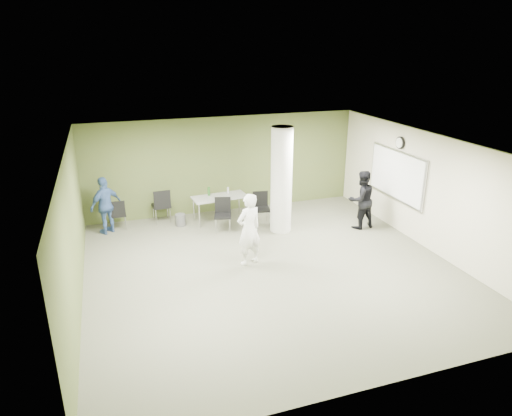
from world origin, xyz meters
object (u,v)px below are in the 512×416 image
object	(u,v)px
woman_white	(249,230)
man_blue	(106,205)
man_black	(361,200)
chair_back_left	(118,213)
folding_table	(219,198)

from	to	relation	value
woman_white	man_blue	xyz separation A→B (m)	(-3.00, 2.90, -0.07)
man_black	man_blue	xyz separation A→B (m)	(-6.51, 1.80, -0.03)
woman_white	man_black	world-z (taller)	woman_white
man_black	man_blue	size ratio (longest dim) A/B	1.04
man_black	man_blue	bearing A→B (deg)	-19.69
chair_back_left	man_black	bearing A→B (deg)	162.80
folding_table	man_black	bearing A→B (deg)	-31.40
man_blue	chair_back_left	bearing A→B (deg)	169.16
folding_table	man_black	xyz separation A→B (m)	(3.49, -1.70, 0.12)
folding_table	woman_white	distance (m)	2.81
folding_table	woman_white	xyz separation A→B (m)	(-0.03, -2.80, 0.17)
folding_table	chair_back_left	size ratio (longest dim) A/B	1.87
chair_back_left	woman_white	world-z (taller)	woman_white
folding_table	woman_white	world-z (taller)	woman_white
man_black	chair_back_left	bearing A→B (deg)	-21.35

